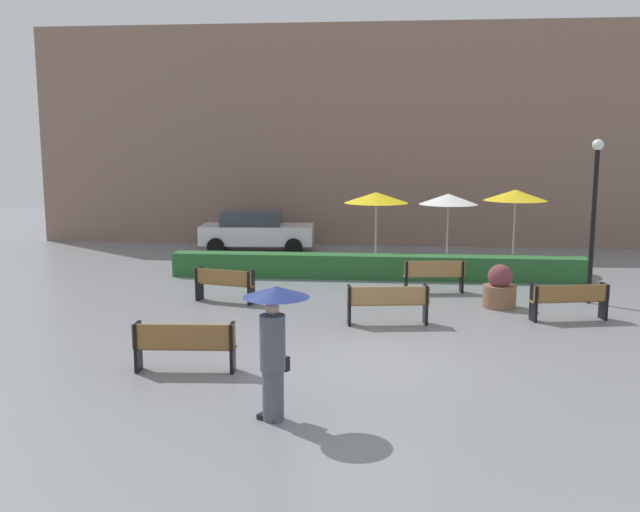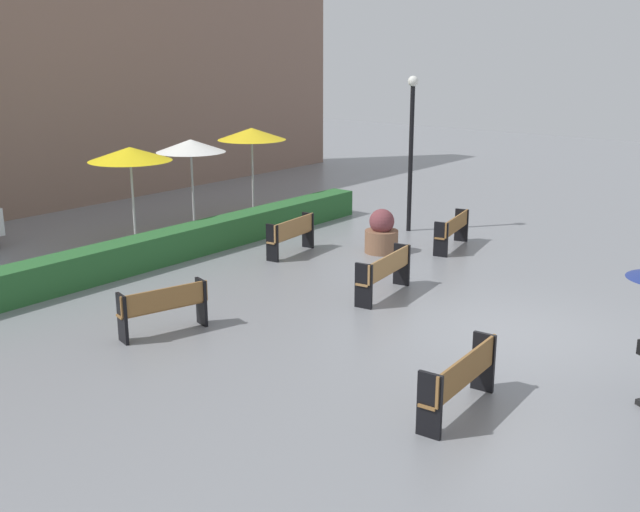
# 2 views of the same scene
# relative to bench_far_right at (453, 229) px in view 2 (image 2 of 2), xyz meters

# --- Properties ---
(ground_plane) EXTENTS (60.00, 60.00, 0.00)m
(ground_plane) POSITION_rel_bench_far_right_xyz_m (-4.53, -3.70, -0.51)
(ground_plane) COLOR gray
(bench_far_right) EXTENTS (1.85, 0.71, 0.86)m
(bench_far_right) POSITION_rel_bench_far_right_xyz_m (0.00, 0.00, 0.00)
(bench_far_right) COLOR olive
(bench_far_right) RESTS_ON ground
(bench_mid_center) EXTENTS (1.89, 0.61, 0.90)m
(bench_mid_center) POSITION_rel_bench_far_right_xyz_m (-4.20, -0.80, 0.02)
(bench_mid_center) COLOR #9E7242
(bench_mid_center) RESTS_ON ground
(bench_near_left) EXTENTS (1.85, 0.46, 0.90)m
(bench_near_left) POSITION_rel_bench_far_right_xyz_m (-7.83, -4.51, 0.02)
(bench_near_left) COLOR olive
(bench_near_left) RESTS_ON ground
(bench_back_row) EXTENTS (1.68, 0.50, 0.90)m
(bench_back_row) POSITION_rel_bench_far_right_xyz_m (-2.94, 2.80, 0.02)
(bench_back_row) COLOR #9E7242
(bench_back_row) RESTS_ON ground
(bench_far_left) EXTENTS (1.65, 0.75, 0.87)m
(bench_far_left) POSITION_rel_bench_far_right_xyz_m (-8.41, 1.07, 0.01)
(bench_far_left) COLOR olive
(bench_far_left) RESTS_ON ground
(planter_pot) EXTENTS (0.82, 0.82, 1.09)m
(planter_pot) POSITION_rel_bench_far_right_xyz_m (-1.41, 1.20, -0.04)
(planter_pot) COLOR brown
(planter_pot) RESTS_ON ground
(lamp_post) EXTENTS (0.28, 0.28, 4.18)m
(lamp_post) POSITION_rel_bench_far_right_xyz_m (0.96, 1.91, 2.03)
(lamp_post) COLOR black
(lamp_post) RESTS_ON ground
(patio_umbrella_yellow) EXTENTS (2.10, 2.10, 2.49)m
(patio_umbrella_yellow) POSITION_rel_bench_far_right_xyz_m (-4.62, 6.71, 1.79)
(patio_umbrella_yellow) COLOR silver
(patio_umbrella_yellow) RESTS_ON ground
(patio_umbrella_white) EXTENTS (1.94, 1.94, 2.43)m
(patio_umbrella_white) POSITION_rel_bench_far_right_xyz_m (-2.25, 7.08, 1.73)
(patio_umbrella_white) COLOR silver
(patio_umbrella_white) RESTS_ON ground
(patio_umbrella_yellow_far) EXTENTS (2.03, 2.03, 2.60)m
(patio_umbrella_yellow_far) POSITION_rel_bench_far_right_xyz_m (-0.16, 6.74, 1.90)
(patio_umbrella_yellow_far) COLOR silver
(patio_umbrella_yellow_far) RESTS_ON ground
(hedge_strip) EXTENTS (12.47, 0.70, 0.73)m
(hedge_strip) POSITION_rel_bench_far_right_xyz_m (-4.59, 4.70, -0.15)
(hedge_strip) COLOR #28602D
(hedge_strip) RESTS_ON ground
(building_facade) EXTENTS (28.00, 1.20, 8.69)m
(building_facade) POSITION_rel_bench_far_right_xyz_m (-4.53, 12.30, 3.83)
(building_facade) COLOR #846656
(building_facade) RESTS_ON ground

